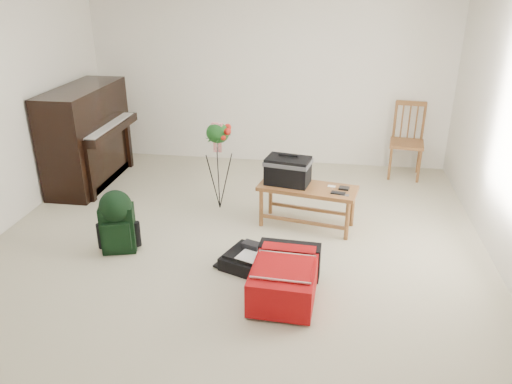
% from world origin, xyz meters
% --- Properties ---
extents(floor, '(5.00, 5.50, 0.01)m').
position_xyz_m(floor, '(0.00, 0.00, 0.00)').
color(floor, beige).
rests_on(floor, ground).
extents(wall_back, '(5.00, 0.04, 2.50)m').
position_xyz_m(wall_back, '(0.00, 2.75, 1.25)').
color(wall_back, white).
rests_on(wall_back, floor).
extents(piano, '(0.71, 1.50, 1.25)m').
position_xyz_m(piano, '(-2.19, 1.60, 0.60)').
color(piano, black).
rests_on(piano, floor).
extents(bench, '(1.09, 0.60, 0.79)m').
position_xyz_m(bench, '(0.53, 0.74, 0.56)').
color(bench, brown).
rests_on(bench, floor).
extents(dining_chair, '(0.48, 0.48, 0.99)m').
position_xyz_m(dining_chair, '(1.91, 2.44, 0.48)').
color(dining_chair, brown).
rests_on(dining_chair, floor).
extents(red_suitcase, '(0.56, 0.80, 0.33)m').
position_xyz_m(red_suitcase, '(0.57, -0.55, 0.18)').
color(red_suitcase, '#A50E07').
rests_on(red_suitcase, floor).
extents(black_duffel, '(0.64, 0.58, 0.22)m').
position_xyz_m(black_duffel, '(0.24, -0.20, 0.08)').
color(black_duffel, black).
rests_on(black_duffel, floor).
extents(green_backpack, '(0.36, 0.34, 0.64)m').
position_xyz_m(green_backpack, '(-1.12, -0.08, 0.35)').
color(green_backpack, black).
rests_on(green_backpack, floor).
extents(flower_stand, '(0.39, 0.39, 1.06)m').
position_xyz_m(flower_stand, '(-0.35, 1.04, 0.52)').
color(flower_stand, black).
rests_on(flower_stand, floor).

